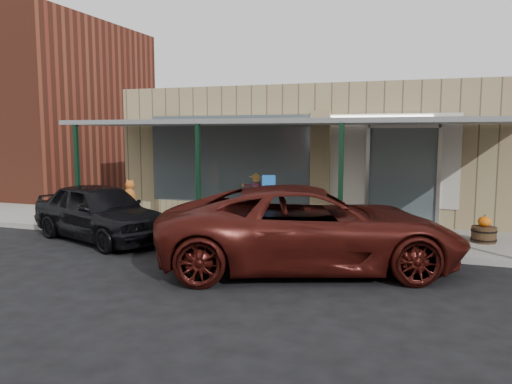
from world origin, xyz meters
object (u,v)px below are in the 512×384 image
(parked_sedan, at_px, (101,211))
(car_maroon, at_px, (310,228))
(handicap_sign, at_px, (269,198))
(barrel_pumpkin, at_px, (484,232))
(barrel_scarecrow, at_px, (256,206))

(parked_sedan, distance_m, car_maroon, 5.82)
(handicap_sign, distance_m, car_maroon, 2.37)
(car_maroon, bearing_deg, parked_sedan, 60.54)
(handicap_sign, bearing_deg, barrel_pumpkin, -2.49)
(handicap_sign, xyz_separation_m, parked_sedan, (-4.27, -0.92, -0.42))
(barrel_pumpkin, relative_size, car_maroon, 0.12)
(car_maroon, bearing_deg, barrel_pumpkin, -68.78)
(barrel_scarecrow, xyz_separation_m, barrel_pumpkin, (6.03, -0.65, -0.26))
(barrel_scarecrow, relative_size, barrel_pumpkin, 2.02)
(barrel_scarecrow, height_order, car_maroon, car_maroon)
(barrel_pumpkin, xyz_separation_m, car_maroon, (-3.53, -3.15, 0.46))
(parked_sedan, relative_size, car_maroon, 0.77)
(barrel_pumpkin, distance_m, parked_sedan, 9.55)
(barrel_scarecrow, relative_size, car_maroon, 0.24)
(handicap_sign, distance_m, parked_sedan, 4.39)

